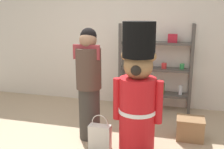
{
  "coord_description": "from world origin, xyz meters",
  "views": [
    {
      "loc": [
        1.11,
        -2.8,
        1.8
      ],
      "look_at": [
        0.25,
        0.42,
        1.0
      ],
      "focal_mm": 41.57,
      "sensor_mm": 36.0,
      "label": 1
    }
  ],
  "objects_px": {
    "teddy_bear_guard": "(138,93)",
    "shopping_bag": "(100,136)",
    "person_shopper": "(89,83)",
    "display_crate": "(190,128)",
    "merchandise_shelf": "(156,67)"
  },
  "relations": [
    {
      "from": "teddy_bear_guard",
      "to": "shopping_bag",
      "type": "relative_size",
      "value": 3.48
    },
    {
      "from": "display_crate",
      "to": "shopping_bag",
      "type": "bearing_deg",
      "value": -152.6
    },
    {
      "from": "merchandise_shelf",
      "to": "person_shopper",
      "type": "distance_m",
      "value": 1.67
    },
    {
      "from": "merchandise_shelf",
      "to": "shopping_bag",
      "type": "height_order",
      "value": "merchandise_shelf"
    },
    {
      "from": "merchandise_shelf",
      "to": "shopping_bag",
      "type": "relative_size",
      "value": 3.3
    },
    {
      "from": "person_shopper",
      "to": "display_crate",
      "type": "relative_size",
      "value": 4.07
    },
    {
      "from": "merchandise_shelf",
      "to": "person_shopper",
      "type": "height_order",
      "value": "merchandise_shelf"
    },
    {
      "from": "shopping_bag",
      "to": "display_crate",
      "type": "distance_m",
      "value": 1.33
    },
    {
      "from": "merchandise_shelf",
      "to": "display_crate",
      "type": "height_order",
      "value": "merchandise_shelf"
    },
    {
      "from": "merchandise_shelf",
      "to": "teddy_bear_guard",
      "type": "bearing_deg",
      "value": -92.23
    },
    {
      "from": "teddy_bear_guard",
      "to": "display_crate",
      "type": "relative_size",
      "value": 4.32
    },
    {
      "from": "teddy_bear_guard",
      "to": "display_crate",
      "type": "distance_m",
      "value": 1.08
    },
    {
      "from": "person_shopper",
      "to": "display_crate",
      "type": "distance_m",
      "value": 1.61
    },
    {
      "from": "teddy_bear_guard",
      "to": "merchandise_shelf",
      "type": "bearing_deg",
      "value": 87.77
    },
    {
      "from": "person_shopper",
      "to": "shopping_bag",
      "type": "height_order",
      "value": "person_shopper"
    }
  ]
}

